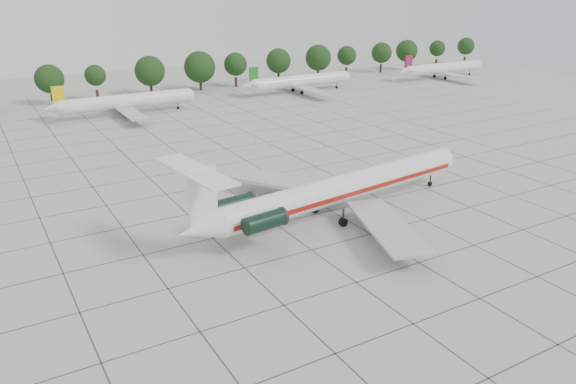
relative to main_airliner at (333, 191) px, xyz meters
name	(u,v)px	position (x,y,z in m)	size (l,w,h in m)	color
ground	(275,224)	(-6.90, 1.90, -3.52)	(260.00, 260.00, 0.00)	#A8A8A1
apron_joints	(224,186)	(-6.90, 16.90, -3.51)	(170.00, 170.00, 0.02)	#383838
main_airliner	(333,191)	(0.00, 0.00, 0.00)	(42.40, 33.17, 9.97)	silver
ground_crew	(397,233)	(2.66, -8.68, -2.67)	(0.62, 0.41, 1.71)	#BB700B
bg_airliner_c	(126,102)	(-6.57, 67.87, -0.61)	(28.24, 27.20, 7.40)	silver
bg_airliner_d	(300,81)	(38.79, 71.05, -0.61)	(28.24, 27.20, 7.40)	silver
bg_airliner_e	(443,68)	(86.24, 68.91, -0.61)	(28.24, 27.20, 7.40)	silver
tree_line	(49,79)	(-18.59, 86.90, 2.46)	(249.86, 8.44, 10.22)	#332114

